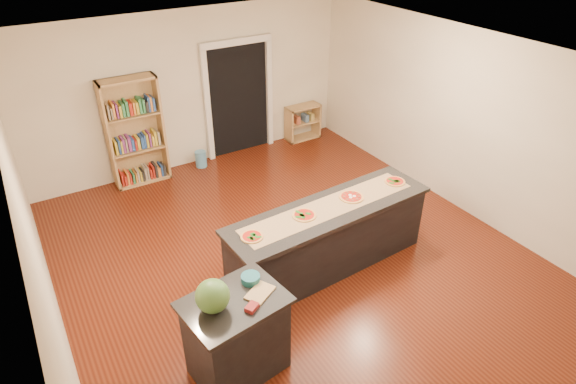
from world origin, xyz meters
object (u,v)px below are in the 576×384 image
bookshelf (135,132)px  waste_bin (201,159)px  low_shelf (303,122)px  kitchen_island (329,237)px  watermelon (213,296)px  side_counter (237,336)px

bookshelf → waste_bin: 1.35m
bookshelf → waste_bin: bookshelf is taller
low_shelf → kitchen_island: bearing=-118.2°
low_shelf → watermelon: size_ratio=2.19×
bookshelf → low_shelf: size_ratio=2.61×
kitchen_island → waste_bin: bearing=92.8°
kitchen_island → waste_bin: 3.62m
side_counter → bookshelf: (0.34, 4.52, 0.44)m
kitchen_island → waste_bin: (-0.36, 3.59, -0.33)m
kitchen_island → side_counter: bearing=-156.3°
side_counter → bookshelf: bearing=78.0°
side_counter → waste_bin: (1.44, 4.48, -0.35)m
low_shelf → waste_bin: 2.32m
side_counter → waste_bin: 4.72m
side_counter → low_shelf: 5.88m
side_counter → low_shelf: side_counter is taller
bookshelf → kitchen_island: bearing=-68.2°
bookshelf → waste_bin: bearing=-2.0°
kitchen_island → low_shelf: 4.13m
watermelon → side_counter: bearing=-1.3°
kitchen_island → low_shelf: kitchen_island is taller
kitchen_island → bookshelf: 3.93m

